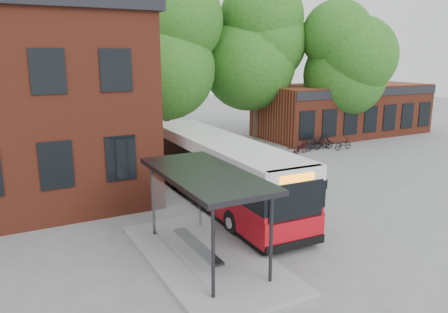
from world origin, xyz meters
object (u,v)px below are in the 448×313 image
bicycle_3 (315,143)px  bus_shelter (205,216)px  city_bus (219,172)px  bicycle_6 (343,144)px  bicycle_2 (303,147)px  bicycle_4 (318,141)px  bicycle_0 (300,148)px  bicycle_5 (323,143)px

bicycle_3 → bus_shelter: bearing=116.1°
city_bus → bicycle_6: 13.82m
bicycle_2 → bus_shelter: bearing=127.9°
bicycle_2 → bicycle_3: 1.38m
city_bus → bicycle_2: city_bus is taller
bicycle_4 → bicycle_6: size_ratio=1.21×
bicycle_2 → bicycle_6: 3.05m
bicycle_0 → bicycle_5: (2.28, 0.40, 0.05)m
bus_shelter → bicycle_2: bearing=41.5°
bicycle_0 → bicycle_3: 1.81m
city_bus → bicycle_4: (11.33, 7.04, -0.95)m
city_bus → bicycle_5: city_bus is taller
bus_shelter → city_bus: 5.29m
bicycle_0 → bicycle_2: 0.44m
bicycle_5 → bicycle_2: bearing=101.3°
bicycle_5 → bicycle_6: bearing=-118.6°
bicycle_2 → bicycle_5: (1.90, 0.16, 0.06)m
city_bus → bicycle_3: (10.86, 6.72, -0.98)m
city_bus → bicycle_5: (11.42, 6.54, -0.99)m
city_bus → bicycle_2: size_ratio=7.51×
bicycle_3 → bicycle_4: (0.48, 0.32, 0.03)m
bicycle_3 → bicycle_5: bearing=-120.9°
bicycle_4 → bicycle_6: bearing=-129.1°
bicycle_3 → bicycle_5: bicycle_3 is taller
bus_shelter → bicycle_4: bus_shelter is taller
city_bus → bicycle_0: size_ratio=7.50×
bicycle_5 → city_bus: bearing=126.3°
bicycle_0 → city_bus: bearing=104.2°
bus_shelter → bicycle_5: (14.22, 11.04, -1.00)m
bicycle_0 → bicycle_5: bearing=-99.8°
bicycle_3 → bicycle_0: bearing=95.3°
bicycle_2 → bicycle_3: size_ratio=0.97×
city_bus → bicycle_0: bearing=35.1°
city_bus → bicycle_5: bearing=31.0°
bicycle_4 → city_bus: bearing=129.8°
bus_shelter → bicycle_3: size_ratio=4.49×
bicycle_3 → city_bus: bearing=108.4°
bicycle_4 → bicycle_6: 1.72m
city_bus → bus_shelter: bearing=-120.6°
bicycle_4 → bicycle_6: (1.18, -1.26, -0.09)m
bicycle_4 → bicycle_5: size_ratio=1.25×
bicycle_0 → bicycle_2: same height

